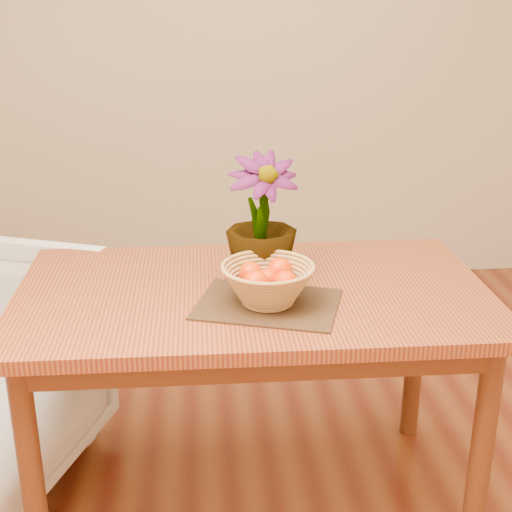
{
  "coord_description": "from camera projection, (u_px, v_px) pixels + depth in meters",
  "views": [
    {
      "loc": [
        -0.15,
        -1.64,
        1.58
      ],
      "look_at": [
        0.0,
        0.22,
        0.88
      ],
      "focal_mm": 50.0,
      "sensor_mm": 36.0,
      "label": 1
    }
  ],
  "objects": [
    {
      "name": "wicker_basket",
      "position": [
        268.0,
        286.0,
        1.99
      ],
      "size": [
        0.26,
        0.26,
        0.11
      ],
      "color": "tan",
      "rests_on": "placemat"
    },
    {
      "name": "orange_pile",
      "position": [
        268.0,
        277.0,
        1.98
      ],
      "size": [
        0.16,
        0.16,
        0.07
      ],
      "rotation": [
        0.0,
        0.0,
        0.26
      ],
      "color": "#E13703",
      "rests_on": "wicker_basket"
    },
    {
      "name": "table",
      "position": [
        253.0,
        315.0,
        2.15
      ],
      "size": [
        1.4,
        0.8,
        0.75
      ],
      "color": "brown",
      "rests_on": "floor"
    },
    {
      "name": "potted_plant",
      "position": [
        262.0,
        218.0,
        2.13
      ],
      "size": [
        0.24,
        0.24,
        0.38
      ],
      "primitive_type": "imported",
      "rotation": [
        0.0,
        0.0,
        0.11
      ],
      "color": "#184413",
      "rests_on": "table"
    },
    {
      "name": "wall_back",
      "position": [
        224.0,
        38.0,
        3.73
      ],
      "size": [
        4.0,
        0.02,
        2.7
      ],
      "primitive_type": "cube",
      "color": "beige",
      "rests_on": "floor"
    },
    {
      "name": "placemat",
      "position": [
        268.0,
        304.0,
        2.0
      ],
      "size": [
        0.46,
        0.39,
        0.01
      ],
      "primitive_type": "cube",
      "rotation": [
        0.0,
        0.0,
        -0.3
      ],
      "color": "#352113",
      "rests_on": "table"
    }
  ]
}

